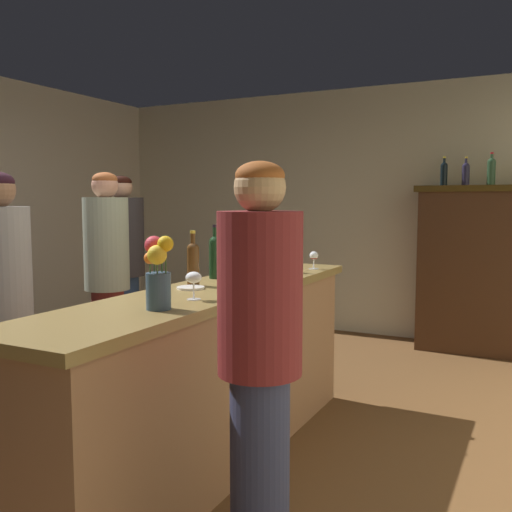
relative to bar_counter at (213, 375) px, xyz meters
name	(u,v)px	position (x,y,z in m)	size (l,w,h in m)	color
floor	(117,440)	(-0.68, -0.02, -0.50)	(9.00, 9.00, 0.00)	brown
wall_back	(321,212)	(-0.68, 3.50, 0.84)	(5.18, 0.12, 2.68)	#C3B798
bar_counter	(213,375)	(0.00, 0.00, 0.00)	(0.58, 2.72, 0.99)	#8F6444
display_cabinet	(476,266)	(1.04, 3.17, 0.34)	(1.13, 0.48, 1.61)	#3C2212
wine_bottle_chardonnay	(193,261)	(-0.14, 0.03, 0.63)	(0.07, 0.07, 0.31)	#4E2E13
wine_bottle_malbec	(277,252)	(0.01, 0.82, 0.62)	(0.07, 0.07, 0.29)	#1E2B3D
wine_bottle_merlot	(215,255)	(-0.19, 0.34, 0.64)	(0.08, 0.08, 0.33)	#173219
wine_glass_front	(314,257)	(0.18, 1.06, 0.58)	(0.07, 0.07, 0.12)	white
wine_glass_mid	(194,279)	(0.11, -0.36, 0.59)	(0.08, 0.08, 0.14)	white
wine_glass_rear	(224,269)	(-0.03, 0.17, 0.58)	(0.07, 0.07, 0.12)	white
flower_arrangement	(158,271)	(0.11, -0.64, 0.66)	(0.16, 0.14, 0.33)	#334B61
cheese_plate	(191,288)	(-0.09, -0.08, 0.50)	(0.15, 0.15, 0.01)	white
display_bottle_left	(444,173)	(0.71, 3.17, 1.24)	(0.07, 0.07, 0.28)	black
display_bottle_midleft	(466,173)	(0.91, 3.17, 1.23)	(0.07, 0.07, 0.28)	#25213A
display_bottle_center	(491,170)	(1.14, 3.17, 1.25)	(0.08, 0.08, 0.31)	#28452B
patron_in_navy	(2,303)	(-1.07, -0.50, 0.40)	(0.33, 0.33, 1.62)	brown
patron_near_entrance	(123,266)	(-1.56, 1.11, 0.41)	(0.37, 0.37, 1.67)	navy
patron_redhead	(107,279)	(-1.09, 0.39, 0.42)	(0.31, 0.31, 1.66)	maroon
bartender	(260,355)	(0.68, -0.78, 0.39)	(0.32, 0.32, 1.61)	#2D314D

